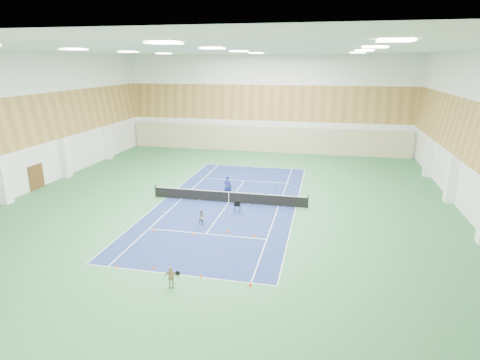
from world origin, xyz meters
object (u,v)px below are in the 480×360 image
(child_apron, at_px, (171,277))
(tennis_net, at_px, (229,196))
(coach, at_px, (228,186))
(child_court, at_px, (202,217))
(ball_cart, at_px, (237,207))

(child_apron, bearing_deg, tennis_net, 78.03)
(coach, relative_size, child_court, 1.66)
(tennis_net, bearing_deg, ball_cart, -60.04)
(tennis_net, height_order, child_apron, child_apron)
(child_court, xyz_separation_m, child_apron, (0.89, -8.13, -0.00))
(coach, xyz_separation_m, child_apron, (0.58, -14.39, -0.39))
(child_court, height_order, child_apron, child_court)
(ball_cart, bearing_deg, tennis_net, 115.33)
(coach, relative_size, child_apron, 1.67)
(coach, bearing_deg, tennis_net, 118.11)
(tennis_net, relative_size, child_court, 10.89)
(tennis_net, relative_size, ball_cart, 15.50)
(tennis_net, bearing_deg, child_court, -98.05)
(child_apron, relative_size, ball_cart, 1.42)
(child_court, height_order, ball_cart, child_court)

